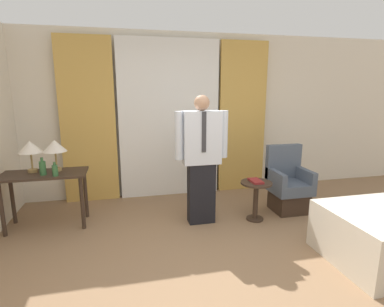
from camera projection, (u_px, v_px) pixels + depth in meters
ground_plane at (213, 284)px, 2.80m from camera, size 16.00×16.00×0.00m
wall_back at (168, 115)px, 5.06m from camera, size 10.00×0.06×2.70m
curtain_sheer_center at (170, 120)px, 4.95m from camera, size 1.65×0.06×2.58m
curtain_drape_left at (88, 122)px, 4.67m from camera, size 0.83×0.06×2.58m
curtain_drape_right at (242, 118)px, 5.23m from camera, size 0.83×0.06×2.58m
desk at (45, 183)px, 3.88m from camera, size 1.05×0.50×0.73m
table_lamp_left at (30, 148)px, 3.83m from camera, size 0.30×0.30×0.41m
table_lamp_right at (55, 147)px, 3.89m from camera, size 0.30×0.30×0.41m
bottle_near_edge at (43, 168)px, 3.75m from camera, size 0.08×0.08×0.22m
bottle_by_lamp at (55, 170)px, 3.72m from camera, size 0.07×0.07×0.18m
person at (201, 156)px, 3.93m from camera, size 0.71×0.23×1.72m
armchair at (288, 187)px, 4.46m from camera, size 0.55×0.53×0.97m
side_table at (256, 194)px, 4.12m from camera, size 0.43×0.43×0.55m
book at (256, 181)px, 4.08m from camera, size 0.14×0.24×0.03m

